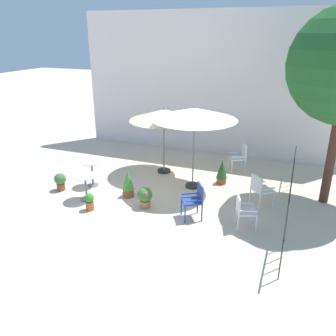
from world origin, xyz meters
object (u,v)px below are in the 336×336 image
object	(u,v)px
patio_chair_1	(240,156)
potted_plant_3	(145,196)
patio_umbrella_1	(194,114)
potted_plant_0	(60,181)
patio_umbrella_0	(164,115)
potted_plant_1	(128,183)
potted_plant_2	(89,201)
cafe_table_0	(85,183)
potted_plant_4	(222,171)
cafe_table_1	(92,170)
patio_chair_2	(260,188)
patio_chair_0	(195,199)
patio_chair_3	(244,210)

from	to	relation	value
patio_chair_1	potted_plant_3	xyz separation A→B (m)	(-1.89, -3.69, -0.20)
patio_umbrella_1	patio_chair_1	world-z (taller)	patio_umbrella_1
potted_plant_0	patio_umbrella_0	bearing A→B (deg)	46.41
potted_plant_1	potted_plant_2	size ratio (longest dim) A/B	1.71
cafe_table_0	potted_plant_4	distance (m)	4.17
cafe_table_1	potted_plant_3	world-z (taller)	cafe_table_1
patio_umbrella_0	patio_chair_2	size ratio (longest dim) A/B	2.47
patio_chair_0	potted_plant_4	size ratio (longest dim) A/B	1.18
cafe_table_0	cafe_table_1	size ratio (longest dim) A/B	0.95
cafe_table_0	patio_chair_2	xyz separation A→B (m)	(4.64, 1.39, 0.02)
patio_umbrella_1	potted_plant_4	xyz separation A→B (m)	(0.78, 0.57, -1.87)
cafe_table_1	patio_chair_3	world-z (taller)	patio_chair_3
cafe_table_1	patio_chair_1	size ratio (longest dim) A/B	0.85
potted_plant_0	patio_chair_3	bearing A→B (deg)	-1.66
potted_plant_2	potted_plant_4	xyz separation A→B (m)	(2.90, 3.00, 0.15)
patio_umbrella_0	patio_chair_2	distance (m)	3.89
cafe_table_0	potted_plant_1	xyz separation A→B (m)	(1.02, 0.61, -0.09)
patio_chair_1	potted_plant_2	size ratio (longest dim) A/B	1.90
patio_umbrella_0	potted_plant_4	distance (m)	2.59
potted_plant_1	patio_chair_3	bearing A→B (deg)	-8.71
patio_umbrella_0	cafe_table_0	world-z (taller)	patio_umbrella_0
cafe_table_0	patio_chair_2	distance (m)	4.85
potted_plant_3	potted_plant_2	bearing A→B (deg)	-152.39
patio_chair_1	patio_chair_2	distance (m)	2.68
patio_umbrella_1	cafe_table_0	world-z (taller)	patio_umbrella_1
potted_plant_0	potted_plant_3	bearing A→B (deg)	-1.22
patio_umbrella_0	potted_plant_2	world-z (taller)	patio_umbrella_0
cafe_table_1	patio_chair_0	world-z (taller)	patio_chair_0
cafe_table_1	potted_plant_2	world-z (taller)	cafe_table_1
potted_plant_3	potted_plant_0	bearing A→B (deg)	178.78
patio_chair_2	potted_plant_3	distance (m)	3.14
patio_chair_3	potted_plant_1	bearing A→B (deg)	171.29
potted_plant_3	cafe_table_0	bearing A→B (deg)	-173.70
patio_chair_0	potted_plant_0	world-z (taller)	patio_chair_0
patio_umbrella_0	patio_chair_0	size ratio (longest dim) A/B	2.44
potted_plant_2	potted_plant_3	xyz separation A→B (m)	(1.32, 0.69, 0.06)
patio_chair_3	patio_chair_2	bearing A→B (deg)	80.29
patio_umbrella_1	patio_chair_0	size ratio (longest dim) A/B	2.72
cafe_table_1	potted_plant_1	bearing A→B (deg)	-11.57
patio_umbrella_1	potted_plant_1	world-z (taller)	patio_umbrella_1
potted_plant_0	potted_plant_3	distance (m)	2.84
potted_plant_3	potted_plant_4	world-z (taller)	potted_plant_4
potted_plant_0	potted_plant_4	size ratio (longest dim) A/B	0.69
potted_plant_1	patio_chair_2	bearing A→B (deg)	12.16
cafe_table_0	potted_plant_1	distance (m)	1.19
patio_umbrella_1	potted_plant_2	bearing A→B (deg)	-131.25
patio_chair_2	potted_plant_3	size ratio (longest dim) A/B	1.59
patio_umbrella_1	potted_plant_1	distance (m)	2.75
cafe_table_0	potted_plant_0	size ratio (longest dim) A/B	1.37
patio_umbrella_1	potted_plant_3	size ratio (longest dim) A/B	4.39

